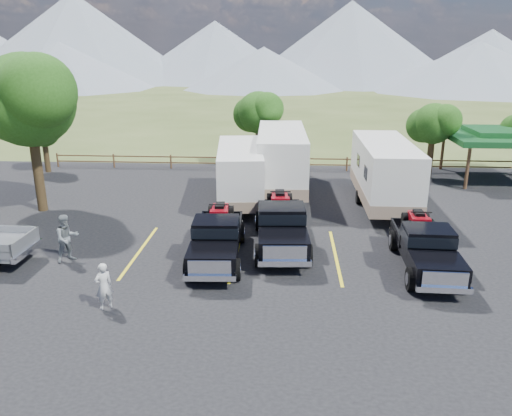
# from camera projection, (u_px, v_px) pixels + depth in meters

# --- Properties ---
(ground) EXTENTS (320.00, 320.00, 0.00)m
(ground) POSITION_uv_depth(u_px,v_px,m) (285.00, 304.00, 16.34)
(ground) COLOR #3B4C20
(ground) RESTS_ON ground
(asphalt_lot) EXTENTS (44.00, 34.00, 0.04)m
(asphalt_lot) POSITION_uv_depth(u_px,v_px,m) (286.00, 265.00, 19.19)
(asphalt_lot) COLOR black
(asphalt_lot) RESTS_ON ground
(stall_lines) EXTENTS (12.12, 5.50, 0.01)m
(stall_lines) POSITION_uv_depth(u_px,v_px,m) (286.00, 255.00, 20.13)
(stall_lines) COLOR yellow
(stall_lines) RESTS_ON asphalt_lot
(tree_big_nw) EXTENTS (5.54, 5.18, 7.84)m
(tree_big_nw) POSITION_uv_depth(u_px,v_px,m) (27.00, 100.00, 23.95)
(tree_big_nw) COLOR #322313
(tree_big_nw) RESTS_ON ground
(tree_ne_a) EXTENTS (3.11, 2.92, 4.76)m
(tree_ne_a) POSITION_uv_depth(u_px,v_px,m) (433.00, 124.00, 30.87)
(tree_ne_a) COLOR #322313
(tree_ne_a) RESTS_ON ground
(tree_north) EXTENTS (3.46, 3.24, 5.25)m
(tree_north) POSITION_uv_depth(u_px,v_px,m) (258.00, 113.00, 33.33)
(tree_north) COLOR #322313
(tree_north) RESTS_ON ground
(tree_nw_small) EXTENTS (2.59, 2.43, 3.85)m
(tree_nw_small) POSITION_uv_depth(u_px,v_px,m) (43.00, 131.00, 32.61)
(tree_nw_small) COLOR #322313
(tree_nw_small) RESTS_ON ground
(rail_fence) EXTENTS (36.12, 0.12, 1.00)m
(rail_fence) POSITION_uv_depth(u_px,v_px,m) (317.00, 162.00, 33.60)
(rail_fence) COLOR brown
(rail_fence) RESTS_ON ground
(pavilion) EXTENTS (6.20, 6.20, 3.22)m
(pavilion) POSITION_uv_depth(u_px,v_px,m) (498.00, 136.00, 30.83)
(pavilion) COLOR brown
(pavilion) RESTS_ON ground
(mountain_range) EXTENTS (209.00, 71.00, 20.00)m
(mountain_range) POSITION_uv_depth(u_px,v_px,m) (256.00, 47.00, 114.97)
(mountain_range) COLOR gray
(mountain_range) RESTS_ON ground
(rig_left) EXTENTS (2.22, 5.76, 1.90)m
(rig_left) POSITION_uv_depth(u_px,v_px,m) (217.00, 236.00, 19.54)
(rig_left) COLOR black
(rig_left) RESTS_ON asphalt_lot
(rig_center) EXTENTS (2.44, 6.21, 2.04)m
(rig_center) POSITION_uv_depth(u_px,v_px,m) (281.00, 223.00, 20.78)
(rig_center) COLOR black
(rig_center) RESTS_ON asphalt_lot
(rig_right) EXTENTS (2.12, 5.67, 1.88)m
(rig_right) POSITION_uv_depth(u_px,v_px,m) (425.00, 245.00, 18.69)
(rig_right) COLOR black
(rig_right) RESTS_ON asphalt_lot
(trailer_left) EXTENTS (2.98, 8.74, 3.02)m
(trailer_left) POSITION_uv_depth(u_px,v_px,m) (240.00, 174.00, 26.45)
(trailer_left) COLOR white
(trailer_left) RESTS_ON asphalt_lot
(trailer_center) EXTENTS (2.88, 10.14, 3.52)m
(trailer_center) POSITION_uv_depth(u_px,v_px,m) (281.00, 160.00, 28.41)
(trailer_center) COLOR white
(trailer_center) RESTS_ON asphalt_lot
(trailer_right) EXTENTS (2.60, 9.67, 3.37)m
(trailer_right) POSITION_uv_depth(u_px,v_px,m) (384.00, 173.00, 25.78)
(trailer_right) COLOR white
(trailer_right) RESTS_ON asphalt_lot
(person_a) EXTENTS (0.68, 0.66, 1.57)m
(person_a) POSITION_uv_depth(u_px,v_px,m) (104.00, 286.00, 15.78)
(person_a) COLOR #BDBDBD
(person_a) RESTS_ON asphalt_lot
(person_b) EXTENTS (1.16, 1.15, 1.89)m
(person_b) POSITION_uv_depth(u_px,v_px,m) (67.00, 238.00, 19.29)
(person_b) COLOR slate
(person_b) RESTS_ON asphalt_lot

